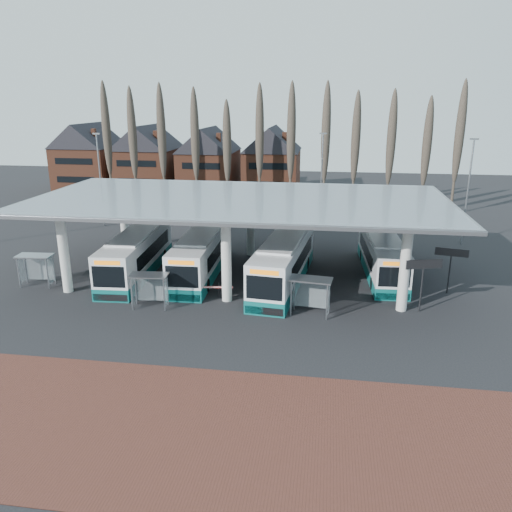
# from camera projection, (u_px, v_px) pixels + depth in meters

# --- Properties ---
(ground) EXTENTS (140.00, 140.00, 0.00)m
(ground) POSITION_uv_depth(u_px,v_px,m) (220.00, 315.00, 33.01)
(ground) COLOR black
(ground) RESTS_ON ground
(brick_strip) EXTENTS (70.00, 10.00, 0.03)m
(brick_strip) POSITION_uv_depth(u_px,v_px,m) (161.00, 427.00, 21.68)
(brick_strip) COLOR #4F271F
(brick_strip) RESTS_ON ground
(station_canopy) EXTENTS (32.00, 16.00, 6.34)m
(station_canopy) POSITION_uv_depth(u_px,v_px,m) (240.00, 206.00, 38.86)
(station_canopy) COLOR silver
(station_canopy) RESTS_ON ground
(poplar_row) EXTENTS (45.10, 1.10, 14.50)m
(poplar_row) POSITION_uv_depth(u_px,v_px,m) (275.00, 140.00, 61.53)
(poplar_row) COLOR #473D33
(poplar_row) RESTS_ON ground
(townhouse_row) EXTENTS (36.80, 10.30, 12.25)m
(townhouse_row) POSITION_uv_depth(u_px,v_px,m) (178.00, 153.00, 74.91)
(townhouse_row) COLOR brown
(townhouse_row) RESTS_ON ground
(lamp_post_a) EXTENTS (0.80, 0.16, 10.17)m
(lamp_post_a) POSITION_uv_depth(u_px,v_px,m) (100.00, 178.00, 54.63)
(lamp_post_a) COLOR slate
(lamp_post_a) RESTS_ON ground
(lamp_post_b) EXTENTS (0.80, 0.16, 10.17)m
(lamp_post_b) POSITION_uv_depth(u_px,v_px,m) (321.00, 178.00, 55.14)
(lamp_post_b) COLOR slate
(lamp_post_b) RESTS_ON ground
(lamp_post_c) EXTENTS (0.80, 0.16, 10.17)m
(lamp_post_c) POSITION_uv_depth(u_px,v_px,m) (468.00, 190.00, 47.56)
(lamp_post_c) COLOR slate
(lamp_post_c) RESTS_ON ground
(bus_0) EXTENTS (3.36, 12.48, 3.43)m
(bus_0) POSITION_uv_depth(u_px,v_px,m) (137.00, 254.00, 40.41)
(bus_0) COLOR white
(bus_0) RESTS_ON ground
(bus_1) EXTENTS (2.94, 12.49, 3.45)m
(bus_1) POSITION_uv_depth(u_px,v_px,m) (202.00, 254.00, 40.42)
(bus_1) COLOR white
(bus_1) RESTS_ON ground
(bus_2) EXTENTS (4.10, 13.11, 3.58)m
(bus_2) POSITION_uv_depth(u_px,v_px,m) (284.00, 262.00, 38.26)
(bus_2) COLOR white
(bus_2) RESTS_ON ground
(bus_3) EXTENTS (3.10, 11.82, 3.25)m
(bus_3) POSITION_uv_depth(u_px,v_px,m) (382.00, 255.00, 40.37)
(bus_3) COLOR white
(bus_3) RESTS_ON ground
(shelter_0) EXTENTS (2.70, 1.49, 2.43)m
(shelter_0) POSITION_uv_depth(u_px,v_px,m) (36.00, 263.00, 37.78)
(shelter_0) COLOR gray
(shelter_0) RESTS_ON ground
(shelter_1) EXTENTS (2.67, 1.51, 2.38)m
(shelter_1) POSITION_uv_depth(u_px,v_px,m) (150.00, 283.00, 33.78)
(shelter_1) COLOR gray
(shelter_1) RESTS_ON ground
(shelter_2) EXTENTS (2.88, 1.70, 2.53)m
(shelter_2) POSITION_uv_depth(u_px,v_px,m) (311.00, 288.00, 32.60)
(shelter_2) COLOR gray
(shelter_2) RESTS_ON ground
(info_sign_0) EXTENTS (2.40, 0.76, 3.65)m
(info_sign_0) POSITION_uv_depth(u_px,v_px,m) (424.00, 268.00, 32.61)
(info_sign_0) COLOR black
(info_sign_0) RESTS_ON ground
(info_sign_1) EXTENTS (2.27, 0.58, 3.41)m
(info_sign_1) POSITION_uv_depth(u_px,v_px,m) (451.00, 256.00, 35.87)
(info_sign_1) COLOR black
(info_sign_1) RESTS_ON ground
(barrier) EXTENTS (2.24, 0.74, 1.12)m
(barrier) POSITION_uv_depth(u_px,v_px,m) (218.00, 288.00, 35.27)
(barrier) COLOR black
(barrier) RESTS_ON ground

